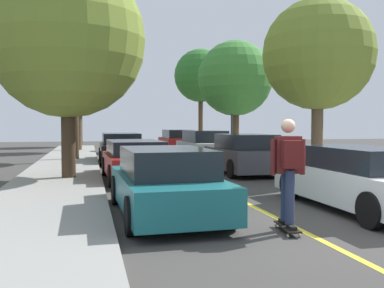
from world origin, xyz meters
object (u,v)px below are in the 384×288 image
at_px(parked_car_right_near, 244,154).
at_px(parked_car_right_far, 204,146).
at_px(parked_car_left_far, 121,148).
at_px(street_tree_left_farthest, 80,92).
at_px(parked_car_left_nearest, 165,183).
at_px(parked_car_left_near, 135,160).
at_px(skateboarder, 288,165).
at_px(street_tree_left_nearest, 67,40).
at_px(fire_hydrant, 358,173).
at_px(streetlamp, 232,100).
at_px(street_tree_left_near, 75,55).
at_px(parked_car_right_farthest, 177,141).
at_px(street_tree_left_far, 78,84).
at_px(skateboard, 287,227).
at_px(street_tree_right_nearest, 318,55).
at_px(street_tree_right_far, 201,76).
at_px(parked_car_right_nearest, 359,178).
at_px(street_tree_right_near, 235,79).

height_order(parked_car_right_near, parked_car_right_far, parked_car_right_far).
relative_size(parked_car_left_far, parked_car_right_near, 1.05).
distance_m(parked_car_left_far, street_tree_left_farthest, 15.90).
relative_size(parked_car_left_nearest, parked_car_left_near, 0.98).
height_order(parked_car_left_near, parked_car_right_near, parked_car_right_near).
bearing_deg(skateboarder, parked_car_right_far, 80.58).
xyz_separation_m(street_tree_left_nearest, fire_hydrant, (7.55, -3.72, -3.86)).
xyz_separation_m(street_tree_left_farthest, skateboarder, (3.77, -29.06, -3.24)).
distance_m(parked_car_right_far, streetlamp, 3.04).
bearing_deg(street_tree_left_near, parked_car_right_farthest, 42.36).
bearing_deg(street_tree_left_nearest, street_tree_left_far, 90.00).
bearing_deg(skateboard, street_tree_right_nearest, 57.19).
height_order(parked_car_left_near, street_tree_right_nearest, street_tree_right_nearest).
xyz_separation_m(parked_car_left_nearest, fire_hydrant, (5.51, 1.87, -0.15)).
bearing_deg(parked_car_right_near, street_tree_left_nearest, -172.04).
bearing_deg(street_tree_left_near, street_tree_right_far, 42.85).
relative_size(parked_car_right_far, street_tree_left_far, 0.70).
height_order(parked_car_left_far, parked_car_right_far, parked_car_right_far).
bearing_deg(parked_car_right_farthest, skateboarder, -96.41).
height_order(parked_car_right_farthest, street_tree_left_farthest, street_tree_left_farthest).
height_order(parked_car_right_near, parked_car_right_farthest, parked_car_right_farthest).
relative_size(street_tree_left_near, skateboarder, 3.81).
distance_m(street_tree_left_farthest, streetlamp, 16.31).
xyz_separation_m(parked_car_right_nearest, street_tree_right_far, (2.05, 20.93, 4.43)).
bearing_deg(street_tree_right_near, skateboard, -105.96).
distance_m(street_tree_left_nearest, street_tree_left_near, 7.50).
relative_size(street_tree_left_farthest, streetlamp, 1.22).
bearing_deg(street_tree_left_nearest, street_tree_right_nearest, -4.44).
height_order(parked_car_left_far, street_tree_left_nearest, street_tree_left_nearest).
distance_m(parked_car_right_far, fire_hydrant, 10.26).
bearing_deg(street_tree_left_far, parked_car_right_nearest, -73.76).
bearing_deg(parked_car_right_near, parked_car_left_near, -168.17).
relative_size(street_tree_left_nearest, streetlamp, 1.34).
relative_size(parked_car_right_near, street_tree_left_farthest, 0.69).
xyz_separation_m(parked_car_left_nearest, parked_car_right_farthest, (4.01, 18.59, 0.07)).
bearing_deg(street_tree_right_nearest, street_tree_left_farthest, 109.96).
distance_m(street_tree_right_near, street_tree_right_far, 7.25).
bearing_deg(street_tree_right_near, street_tree_right_far, 90.00).
xyz_separation_m(street_tree_left_near, street_tree_right_far, (8.10, 7.52, 0.05)).
height_order(street_tree_left_nearest, street_tree_left_farthest, street_tree_left_nearest).
height_order(parked_car_right_farthest, street_tree_right_near, street_tree_right_near).
relative_size(streetlamp, skateboarder, 2.81).
distance_m(parked_car_right_far, street_tree_left_near, 7.51).
distance_m(parked_car_left_far, parked_car_right_farthest, 7.76).
distance_m(streetlamp, skateboard, 15.58).
bearing_deg(parked_car_right_nearest, street_tree_left_near, 114.29).
height_order(parked_car_left_nearest, parked_car_right_near, parked_car_right_near).
relative_size(parked_car_left_near, street_tree_left_nearest, 0.65).
bearing_deg(parked_car_left_far, skateboard, -82.83).
bearing_deg(street_tree_left_farthest, street_tree_right_near, -59.73).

